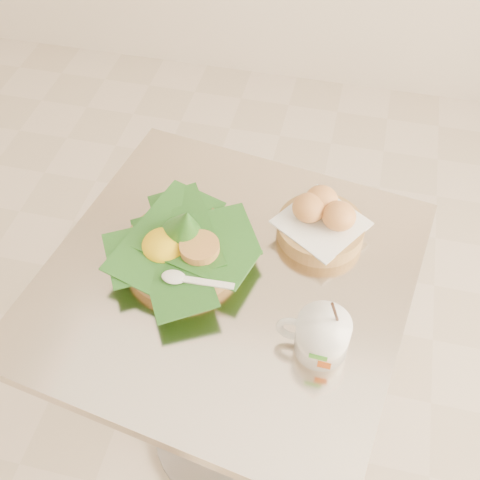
% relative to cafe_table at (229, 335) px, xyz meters
% --- Properties ---
extents(floor, '(3.60, 3.60, 0.00)m').
position_rel_cafe_table_xyz_m(floor, '(-0.11, -0.00, -0.53)').
color(floor, beige).
rests_on(floor, ground).
extents(cafe_table, '(0.80, 0.80, 0.75)m').
position_rel_cafe_table_xyz_m(cafe_table, '(0.00, 0.00, 0.00)').
color(cafe_table, gray).
rests_on(cafe_table, floor).
extents(rice_basket, '(0.29, 0.29, 0.15)m').
position_rel_cafe_table_xyz_m(rice_basket, '(-0.10, 0.02, 0.26)').
color(rice_basket, '#AC7E4A').
rests_on(rice_basket, cafe_table).
extents(bread_basket, '(0.21, 0.21, 0.09)m').
position_rel_cafe_table_xyz_m(bread_basket, '(0.16, 0.15, 0.26)').
color(bread_basket, '#AC7E4A').
rests_on(bread_basket, cafe_table).
extents(coffee_mug, '(0.13, 0.10, 0.16)m').
position_rel_cafe_table_xyz_m(coffee_mug, '(0.20, -0.12, 0.26)').
color(coffee_mug, white).
rests_on(coffee_mug, cafe_table).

